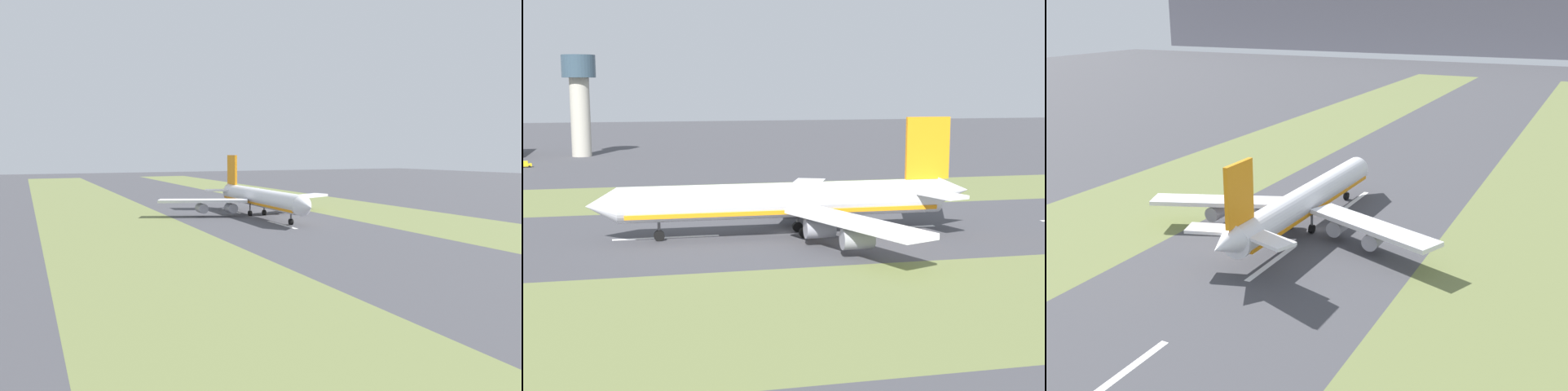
# 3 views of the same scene
# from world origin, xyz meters

# --- Properties ---
(ground_plane) EXTENTS (800.00, 800.00, 0.00)m
(ground_plane) POSITION_xyz_m (0.00, 0.00, 0.00)
(ground_plane) COLOR #424247
(grass_median_west) EXTENTS (40.00, 600.00, 0.01)m
(grass_median_west) POSITION_xyz_m (-45.00, 0.00, 0.00)
(grass_median_west) COLOR olive
(grass_median_west) RESTS_ON ground
(grass_median_east) EXTENTS (40.00, 600.00, 0.01)m
(grass_median_east) POSITION_xyz_m (45.00, 0.00, 0.00)
(grass_median_east) COLOR olive
(grass_median_east) RESTS_ON ground
(centreline_dash_near) EXTENTS (1.20, 18.00, 0.01)m
(centreline_dash_near) POSITION_xyz_m (0.00, -59.33, 0.01)
(centreline_dash_near) COLOR silver
(centreline_dash_near) RESTS_ON ground
(centreline_dash_mid) EXTENTS (1.20, 18.00, 0.01)m
(centreline_dash_mid) POSITION_xyz_m (0.00, -19.33, 0.01)
(centreline_dash_mid) COLOR silver
(centreline_dash_mid) RESTS_ON ground
(centreline_dash_far) EXTENTS (1.20, 18.00, 0.01)m
(centreline_dash_far) POSITION_xyz_m (0.00, 20.67, 0.01)
(centreline_dash_far) COLOR silver
(centreline_dash_far) RESTS_ON ground
(airplane_main_jet) EXTENTS (64.13, 67.05, 20.20)m
(airplane_main_jet) POSITION_xyz_m (-2.59, -1.24, 6.02)
(airplane_main_jet) COLOR white
(airplane_main_jet) RESTS_ON ground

